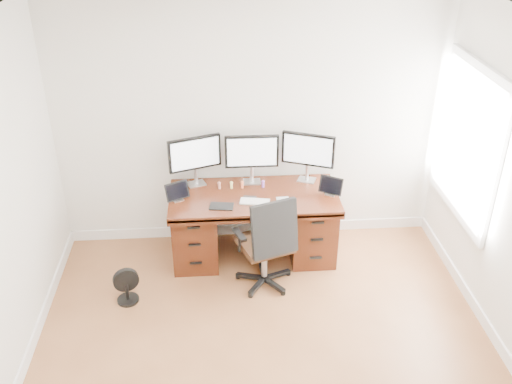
{
  "coord_description": "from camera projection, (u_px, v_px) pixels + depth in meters",
  "views": [
    {
      "loc": [
        -0.35,
        -3.18,
        3.58
      ],
      "look_at": [
        0.0,
        1.5,
        0.95
      ],
      "focal_mm": 40.0,
      "sensor_mm": 36.0,
      "label": 1
    }
  ],
  "objects": [
    {
      "name": "figurine_yellow",
      "position": [
        231.0,
        185.0,
        5.83
      ],
      "size": [
        0.03,
        0.03,
        0.08
      ],
      "color": "#E0D46F",
      "rests_on": "desk"
    },
    {
      "name": "monitor_right",
      "position": [
        308.0,
        151.0,
        5.84
      ],
      "size": [
        0.52,
        0.24,
        0.53
      ],
      "rotation": [
        0.0,
        0.0,
        -0.39
      ],
      "color": "silver",
      "rests_on": "desk"
    },
    {
      "name": "floor_fan",
      "position": [
        126.0,
        286.0,
        5.38
      ],
      "size": [
        0.25,
        0.21,
        0.36
      ],
      "rotation": [
        0.0,
        0.0,
        0.28
      ],
      "color": "black",
      "rests_on": "ground"
    },
    {
      "name": "office_chair",
      "position": [
        266.0,
        257.0,
        5.51
      ],
      "size": [
        0.69,
        0.69,
        1.02
      ],
      "rotation": [
        0.0,
        0.0,
        0.35
      ],
      "color": "black",
      "rests_on": "ground"
    },
    {
      "name": "figurine_brown",
      "position": [
        219.0,
        185.0,
        5.82
      ],
      "size": [
        0.03,
        0.03,
        0.08
      ],
      "color": "#8C5949",
      "rests_on": "desk"
    },
    {
      "name": "trackpad",
      "position": [
        283.0,
        200.0,
        5.63
      ],
      "size": [
        0.13,
        0.13,
        0.01
      ],
      "primitive_type": "cube",
      "rotation": [
        0.0,
        0.0,
        0.02
      ],
      "color": "#BABDC2",
      "rests_on": "desk"
    },
    {
      "name": "monitor_left",
      "position": [
        195.0,
        155.0,
        5.77
      ],
      "size": [
        0.53,
        0.22,
        0.53
      ],
      "rotation": [
        0.0,
        0.0,
        0.34
      ],
      "color": "silver",
      "rests_on": "desk"
    },
    {
      "name": "phone",
      "position": [
        250.0,
        198.0,
        5.68
      ],
      "size": [
        0.14,
        0.09,
        0.01
      ],
      "primitive_type": "cube",
      "rotation": [
        0.0,
        0.0,
        -0.21
      ],
      "color": "black",
      "rests_on": "desk"
    },
    {
      "name": "keyboard",
      "position": [
        255.0,
        202.0,
        5.6
      ],
      "size": [
        0.31,
        0.18,
        0.01
      ],
      "primitive_type": "cube",
      "rotation": [
        0.0,
        0.0,
        -0.2
      ],
      "color": "silver",
      "rests_on": "desk"
    },
    {
      "name": "figurine_purple",
      "position": [
        263.0,
        183.0,
        5.85
      ],
      "size": [
        0.03,
        0.03,
        0.08
      ],
      "color": "#A35EDA",
      "rests_on": "desk"
    },
    {
      "name": "figurine_orange",
      "position": [
        242.0,
        184.0,
        5.84
      ],
      "size": [
        0.03,
        0.03,
        0.08
      ],
      "color": "#FF7743",
      "rests_on": "desk"
    },
    {
      "name": "monitor_center",
      "position": [
        252.0,
        153.0,
        5.81
      ],
      "size": [
        0.55,
        0.14,
        0.53
      ],
      "rotation": [
        0.0,
        0.0,
        -0.01
      ],
      "color": "silver",
      "rests_on": "desk"
    },
    {
      "name": "back_wall",
      "position": [
        250.0,
        122.0,
        5.84
      ],
      "size": [
        4.0,
        0.1,
        2.7
      ],
      "primitive_type": "cube",
      "color": "white",
      "rests_on": "ground"
    },
    {
      "name": "drawing_tablet",
      "position": [
        222.0,
        206.0,
        5.53
      ],
      "size": [
        0.25,
        0.18,
        0.01
      ],
      "primitive_type": "cube",
      "rotation": [
        0.0,
        0.0,
        -0.14
      ],
      "color": "black",
      "rests_on": "desk"
    },
    {
      "name": "tablet_right",
      "position": [
        331.0,
        187.0,
        5.7
      ],
      "size": [
        0.24,
        0.18,
        0.19
      ],
      "rotation": [
        0.0,
        0.0,
        -0.55
      ],
      "color": "silver",
      "rests_on": "desk"
    },
    {
      "name": "desk",
      "position": [
        254.0,
        222.0,
        5.93
      ],
      "size": [
        1.7,
        0.8,
        0.75
      ],
      "color": "#421A0D",
      "rests_on": "ground"
    },
    {
      "name": "tablet_left",
      "position": [
        177.0,
        193.0,
        5.6
      ],
      "size": [
        0.24,
        0.17,
        0.19
      ],
      "rotation": [
        0.0,
        0.0,
        0.47
      ],
      "color": "silver",
      "rests_on": "desk"
    }
  ]
}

